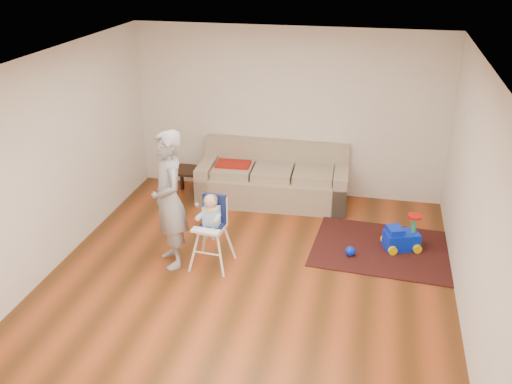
% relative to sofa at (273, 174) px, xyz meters
% --- Properties ---
extents(ground, '(5.50, 5.50, 0.00)m').
position_rel_sofa_xyz_m(ground, '(0.15, -2.30, -0.46)').
color(ground, '#522B10').
rests_on(ground, ground).
extents(room_envelope, '(5.04, 5.52, 2.72)m').
position_rel_sofa_xyz_m(room_envelope, '(0.15, -1.77, 1.42)').
color(room_envelope, silver).
rests_on(room_envelope, ground).
extents(sofa, '(2.40, 1.08, 0.91)m').
position_rel_sofa_xyz_m(sofa, '(0.00, 0.00, 0.00)').
color(sofa, tan).
rests_on(sofa, ground).
extents(side_table, '(0.46, 0.46, 0.46)m').
position_rel_sofa_xyz_m(side_table, '(-1.38, -0.09, -0.23)').
color(side_table, black).
rests_on(side_table, ground).
extents(area_rug, '(2.03, 1.57, 0.02)m').
position_rel_sofa_xyz_m(area_rug, '(1.81, -1.22, -0.45)').
color(area_rug, black).
rests_on(area_rug, ground).
extents(ride_on_toy, '(0.53, 0.46, 0.49)m').
position_rel_sofa_xyz_m(ride_on_toy, '(2.01, -1.16, -0.19)').
color(ride_on_toy, '#0728F2').
rests_on(ride_on_toy, area_rug).
extents(toy_ball, '(0.13, 0.13, 0.13)m').
position_rel_sofa_xyz_m(toy_ball, '(1.35, -1.52, -0.37)').
color(toy_ball, '#0728F2').
rests_on(toy_ball, area_rug).
extents(high_chair, '(0.50, 0.50, 1.01)m').
position_rel_sofa_xyz_m(high_chair, '(-0.38, -2.11, 0.03)').
color(high_chair, white).
rests_on(high_chair, ground).
extents(adult, '(0.73, 0.79, 1.81)m').
position_rel_sofa_xyz_m(adult, '(-0.91, -2.17, 0.45)').
color(adult, '#949497').
rests_on(adult, ground).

